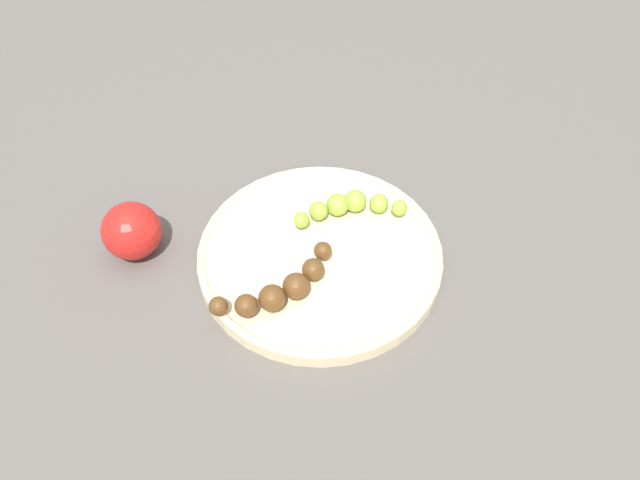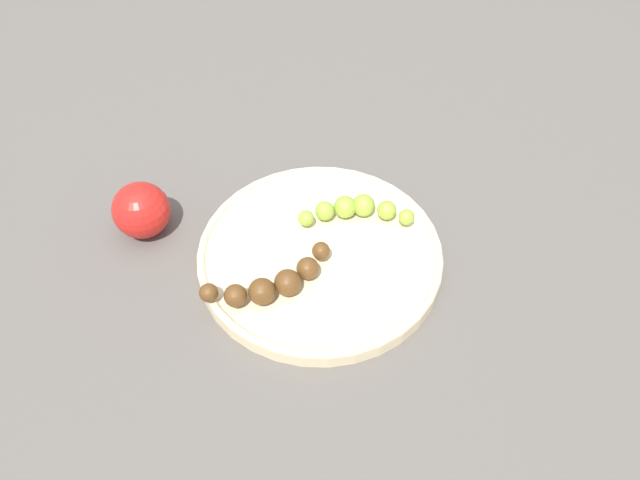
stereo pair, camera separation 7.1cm
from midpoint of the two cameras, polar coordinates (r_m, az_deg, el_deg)
The scene contains 5 objects.
ground_plane at distance 0.74m, azimuth -2.75°, elevation -2.09°, with size 2.40×2.40×0.00m, color #56514C.
fruit_bowl at distance 0.73m, azimuth -2.78°, elevation -1.49°, with size 0.30×0.30×0.02m.
banana_green at distance 0.75m, azimuth 0.07°, elevation 3.10°, with size 0.11×0.10×0.03m.
banana_overripe at distance 0.67m, azimuth -6.76°, elevation -4.77°, with size 0.08×0.15×0.03m.
apple_red at distance 0.77m, azimuth -20.16°, elevation 0.67°, with size 0.07×0.07×0.07m, color red.
Camera 1 is at (0.25, -0.39, 0.57)m, focal length 33.41 mm.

